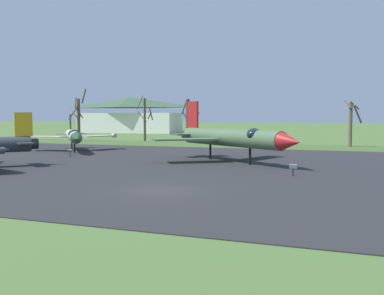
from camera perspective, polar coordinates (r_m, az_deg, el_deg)
ground_plane at (r=27.58m, az=-4.08°, el=-5.47°), size 600.00×600.00×0.00m
asphalt_apron at (r=40.29m, az=4.19°, el=-2.45°), size 102.94×45.64×0.05m
grass_verge_strip at (r=68.29m, az=11.17°, el=0.11°), size 162.94×12.00×0.06m
jet_fighter_front_right at (r=59.74m, az=-14.69°, el=1.44°), size 12.05×12.74×4.78m
info_placard_front_right at (r=51.56m, az=-15.06°, el=-0.55°), size 0.56×0.37×0.94m
jet_fighter_rear_center at (r=44.07m, az=5.01°, el=1.29°), size 15.38×13.80×6.12m
info_placard_rear_center at (r=34.81m, az=12.57°, el=-2.63°), size 0.58×0.29×0.92m
bare_tree_far_left at (r=85.48m, az=-14.07°, el=3.72°), size 3.03×2.92×9.55m
bare_tree_left_of_center at (r=82.59m, az=-5.90°, el=3.69°), size 2.63×2.59×8.25m
bare_tree_center at (r=80.40m, az=-0.50°, el=3.66°), size 2.73×3.11×7.60m
bare_tree_right_of_center at (r=70.30m, az=19.37°, el=3.00°), size 2.61×2.19×6.86m
visitor_building at (r=127.30m, az=-7.82°, el=4.05°), size 29.28×12.79×9.85m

